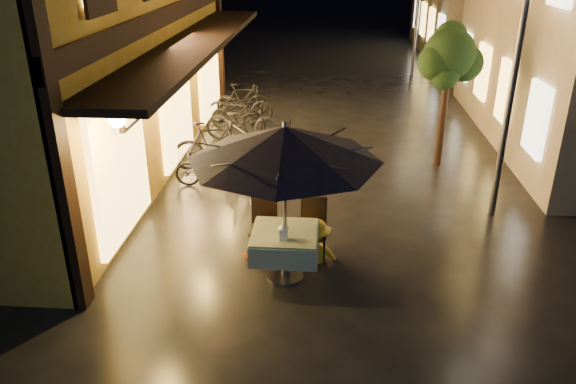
# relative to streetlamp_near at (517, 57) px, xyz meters

# --- Properties ---
(ground) EXTENTS (90.00, 90.00, 0.00)m
(ground) POSITION_rel_streetlamp_near_xyz_m (-3.00, -2.00, -2.92)
(ground) COLOR black
(ground) RESTS_ON ground
(street_tree) EXTENTS (1.43, 1.20, 3.15)m
(street_tree) POSITION_rel_streetlamp_near_xyz_m (-0.59, 2.51, -0.50)
(street_tree) COLOR black
(street_tree) RESTS_ON ground
(streetlamp_near) EXTENTS (0.36, 0.36, 4.23)m
(streetlamp_near) POSITION_rel_streetlamp_near_xyz_m (0.00, 0.00, 0.00)
(streetlamp_near) COLOR #59595E
(streetlamp_near) RESTS_ON ground
(cafe_table) EXTENTS (0.99, 0.99, 0.78)m
(cafe_table) POSITION_rel_streetlamp_near_xyz_m (-3.70, -2.46, -2.33)
(cafe_table) COLOR #59595E
(cafe_table) RESTS_ON ground
(patio_umbrella) EXTENTS (2.75, 2.75, 2.46)m
(patio_umbrella) POSITION_rel_streetlamp_near_xyz_m (-3.70, -2.46, -0.77)
(patio_umbrella) COLOR #59595E
(patio_umbrella) RESTS_ON ground
(cafe_chair_left) EXTENTS (0.42, 0.42, 0.97)m
(cafe_chair_left) POSITION_rel_streetlamp_near_xyz_m (-4.10, -1.72, -2.38)
(cafe_chair_left) COLOR black
(cafe_chair_left) RESTS_ON ground
(cafe_chair_right) EXTENTS (0.42, 0.42, 0.97)m
(cafe_chair_right) POSITION_rel_streetlamp_near_xyz_m (-3.30, -1.72, -2.38)
(cafe_chair_right) COLOR black
(cafe_chair_right) RESTS_ON ground
(table_lantern) EXTENTS (0.16, 0.16, 0.25)m
(table_lantern) POSITION_rel_streetlamp_near_xyz_m (-3.70, -2.69, -2.00)
(table_lantern) COLOR white
(table_lantern) RESTS_ON cafe_table
(person_orange) EXTENTS (0.79, 0.69, 1.40)m
(person_orange) POSITION_rel_streetlamp_near_xyz_m (-4.09, -1.94, -2.22)
(person_orange) COLOR #BE4210
(person_orange) RESTS_ON ground
(person_yellow) EXTENTS (0.98, 0.71, 1.36)m
(person_yellow) POSITION_rel_streetlamp_near_xyz_m (-3.26, -1.90, -2.24)
(person_yellow) COLOR yellow
(person_yellow) RESTS_ON ground
(bicycle_0) EXTENTS (1.54, 0.54, 0.81)m
(bicycle_0) POSITION_rel_streetlamp_near_xyz_m (-5.48, 0.88, -2.51)
(bicycle_0) COLOR black
(bicycle_0) RESTS_ON ground
(bicycle_1) EXTENTS (1.87, 1.12, 1.08)m
(bicycle_1) POSITION_rel_streetlamp_near_xyz_m (-5.66, 1.95, -2.38)
(bicycle_1) COLOR black
(bicycle_1) RESTS_ON ground
(bicycle_2) EXTENTS (1.88, 0.69, 0.98)m
(bicycle_2) POSITION_rel_streetlamp_near_xyz_m (-5.29, 3.91, -2.43)
(bicycle_2) COLOR black
(bicycle_2) RESTS_ON ground
(bicycle_3) EXTENTS (1.60, 0.91, 0.92)m
(bicycle_3) POSITION_rel_streetlamp_near_xyz_m (-5.55, 4.51, -2.46)
(bicycle_3) COLOR black
(bicycle_3) RESTS_ON ground
(bicycle_4) EXTENTS (1.92, 0.88, 0.97)m
(bicycle_4) POSITION_rel_streetlamp_near_xyz_m (-5.59, 5.39, -2.43)
(bicycle_4) COLOR black
(bicycle_4) RESTS_ON ground
(bicycle_5) EXTENTS (1.59, 0.68, 0.92)m
(bicycle_5) POSITION_rel_streetlamp_near_xyz_m (-5.62, 6.16, -2.46)
(bicycle_5) COLOR black
(bicycle_5) RESTS_ON ground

